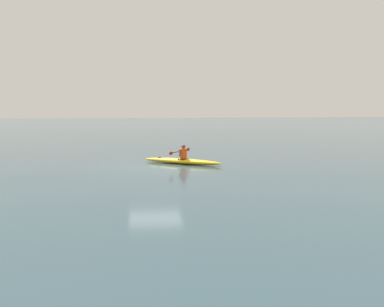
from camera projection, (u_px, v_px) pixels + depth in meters
ground_plane at (155, 168)px, 19.24m from camera, size 160.00×160.00×0.00m
kayak at (182, 161)px, 20.61m from camera, size 4.01×2.83×0.27m
kayaker at (183, 153)px, 20.53m from camera, size 1.28×2.01×0.72m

